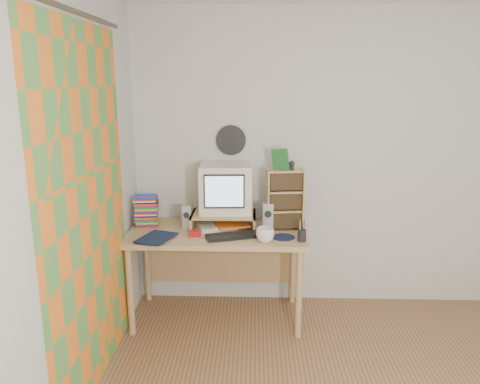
# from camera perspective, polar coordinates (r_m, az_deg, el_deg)

# --- Properties ---
(back_wall) EXTENTS (3.50, 0.00, 3.50)m
(back_wall) POSITION_cam_1_polar(r_m,az_deg,el_deg) (4.03, 12.28, 3.63)
(back_wall) COLOR silver
(back_wall) RESTS_ON floor
(left_wall) EXTENTS (0.00, 3.50, 3.50)m
(left_wall) POSITION_cam_1_polar(r_m,az_deg,el_deg) (2.48, -22.63, -3.36)
(left_wall) COLOR silver
(left_wall) RESTS_ON floor
(curtain) EXTENTS (0.00, 2.20, 2.20)m
(curtain) POSITION_cam_1_polar(r_m,az_deg,el_deg) (2.92, -17.92, -2.54)
(curtain) COLOR orange
(curtain) RESTS_ON left_wall
(wall_disc) EXTENTS (0.25, 0.02, 0.25)m
(wall_disc) POSITION_cam_1_polar(r_m,az_deg,el_deg) (3.92, -1.11, 6.33)
(wall_disc) COLOR black
(wall_disc) RESTS_ON back_wall
(desk) EXTENTS (1.40, 0.70, 0.75)m
(desk) POSITION_cam_1_polar(r_m,az_deg,el_deg) (3.84, -2.78, -6.37)
(desk) COLOR tan
(desk) RESTS_ON floor
(monitor_riser) EXTENTS (0.52, 0.30, 0.12)m
(monitor_riser) POSITION_cam_1_polar(r_m,az_deg,el_deg) (3.80, -2.02, -2.95)
(monitor_riser) COLOR tan
(monitor_riser) RESTS_ON desk
(crt_monitor) EXTENTS (0.43, 0.43, 0.39)m
(crt_monitor) POSITION_cam_1_polar(r_m,az_deg,el_deg) (3.79, -1.78, 0.46)
(crt_monitor) COLOR silver
(crt_monitor) RESTS_ON monitor_riser
(speaker_left) EXTENTS (0.07, 0.07, 0.19)m
(speaker_left) POSITION_cam_1_polar(r_m,az_deg,el_deg) (3.79, -6.47, -3.06)
(speaker_left) COLOR #B0B0B5
(speaker_left) RESTS_ON desk
(speaker_right) EXTENTS (0.09, 0.09, 0.22)m
(speaker_right) POSITION_cam_1_polar(r_m,az_deg,el_deg) (3.73, 3.41, -2.99)
(speaker_right) COLOR #B0B0B5
(speaker_right) RESTS_ON desk
(keyboard) EXTENTS (0.43, 0.25, 0.03)m
(keyboard) POSITION_cam_1_polar(r_m,az_deg,el_deg) (3.57, -0.89, -5.40)
(keyboard) COLOR black
(keyboard) RESTS_ON desk
(dvd_stack) EXTENTS (0.19, 0.15, 0.25)m
(dvd_stack) POSITION_cam_1_polar(r_m,az_deg,el_deg) (3.90, -11.31, -2.25)
(dvd_stack) COLOR brown
(dvd_stack) RESTS_ON desk
(cd_rack) EXTENTS (0.31, 0.19, 0.48)m
(cd_rack) POSITION_cam_1_polar(r_m,az_deg,el_deg) (3.75, 5.45, -0.90)
(cd_rack) COLOR tan
(cd_rack) RESTS_ON desk
(mug) EXTENTS (0.17, 0.17, 0.11)m
(mug) POSITION_cam_1_polar(r_m,az_deg,el_deg) (3.48, 3.08, -5.23)
(mug) COLOR white
(mug) RESTS_ON desk
(diary) EXTENTS (0.32, 0.27, 0.05)m
(diary) POSITION_cam_1_polar(r_m,az_deg,el_deg) (3.64, -11.64, -5.12)
(diary) COLOR #111E3E
(diary) RESTS_ON desk
(mousepad) EXTENTS (0.19, 0.19, 0.00)m
(mousepad) POSITION_cam_1_polar(r_m,az_deg,el_deg) (3.60, 5.32, -5.51)
(mousepad) COLOR #101938
(mousepad) RESTS_ON desk
(pen_cup) EXTENTS (0.08, 0.08, 0.13)m
(pen_cup) POSITION_cam_1_polar(r_m,az_deg,el_deg) (3.51, 7.56, -4.99)
(pen_cup) COLOR black
(pen_cup) RESTS_ON desk
(papers) EXTENTS (0.35, 0.30, 0.04)m
(papers) POSITION_cam_1_polar(r_m,az_deg,el_deg) (3.80, -2.14, -4.12)
(papers) COLOR silver
(papers) RESTS_ON desk
(red_box) EXTENTS (0.09, 0.06, 0.04)m
(red_box) POSITION_cam_1_polar(r_m,az_deg,el_deg) (3.62, -5.52, -5.06)
(red_box) COLOR #AE1219
(red_box) RESTS_ON desk
(game_box) EXTENTS (0.13, 0.05, 0.16)m
(game_box) POSITION_cam_1_polar(r_m,az_deg,el_deg) (3.67, 4.95, 3.98)
(game_box) COLOR #195924
(game_box) RESTS_ON cd_rack
(webcam) EXTENTS (0.05, 0.05, 0.08)m
(webcam) POSITION_cam_1_polar(r_m,az_deg,el_deg) (3.67, 6.34, 3.26)
(webcam) COLOR black
(webcam) RESTS_ON cd_rack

